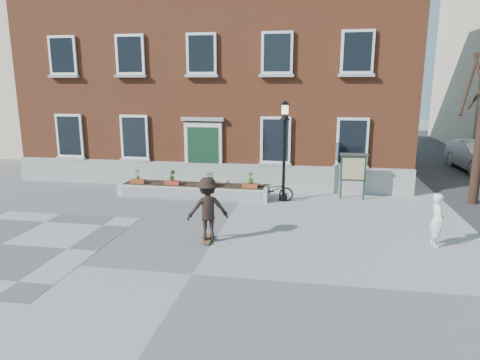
% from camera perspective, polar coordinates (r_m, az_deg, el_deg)
% --- Properties ---
extents(ground, '(100.00, 100.00, 0.00)m').
position_cam_1_polar(ground, '(10.74, -6.40, -12.41)').
color(ground, gray).
rests_on(ground, ground).
extents(checker_patch, '(6.00, 6.00, 0.01)m').
position_cam_1_polar(checker_patch, '(14.30, -29.18, -7.49)').
color(checker_patch, '#535356').
rests_on(checker_patch, ground).
extents(distant_building, '(10.00, 12.00, 13.00)m').
position_cam_1_polar(distant_building, '(36.01, -26.45, 14.50)').
color(distant_building, beige).
rests_on(distant_building, ground).
extents(bicycle, '(1.71, 0.76, 0.87)m').
position_cam_1_polar(bicycle, '(17.09, 4.38, -1.27)').
color(bicycle, black).
rests_on(bicycle, ground).
extents(parked_car, '(2.01, 5.08, 1.64)m').
position_cam_1_polar(parked_car, '(25.88, 29.17, 2.79)').
color(parked_car, '#BABCBF').
rests_on(parked_car, ground).
extents(bystander, '(0.42, 0.60, 1.56)m').
position_cam_1_polar(bystander, '(13.38, 24.78, -4.86)').
color(bystander, silver).
rests_on(bystander, ground).
extents(brick_building, '(18.40, 10.85, 12.60)m').
position_cam_1_polar(brick_building, '(23.86, -1.95, 16.88)').
color(brick_building, brown).
rests_on(brick_building, ground).
extents(planter_assembly, '(6.20, 1.12, 1.15)m').
position_cam_1_polar(planter_assembly, '(17.70, -6.21, -1.26)').
color(planter_assembly, silver).
rests_on(planter_assembly, ground).
extents(lamp_post, '(0.40, 0.40, 3.93)m').
position_cam_1_polar(lamp_post, '(16.67, 5.95, 5.70)').
color(lamp_post, black).
rests_on(lamp_post, ground).
extents(notice_board, '(1.10, 0.16, 1.87)m').
position_cam_1_polar(notice_board, '(17.62, 14.87, 1.52)').
color(notice_board, '#1A3423').
rests_on(notice_board, ground).
extents(skateboarder, '(1.37, 1.07, 1.93)m').
position_cam_1_polar(skateboarder, '(12.49, -4.32, -3.83)').
color(skateboarder, brown).
rests_on(skateboarder, ground).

